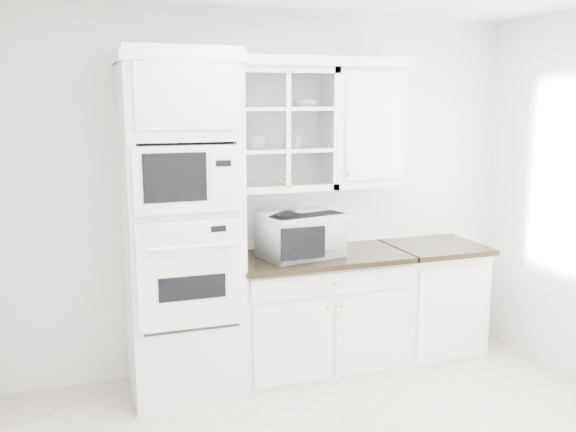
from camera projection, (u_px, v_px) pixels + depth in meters
name	position (u px, v px, depth m)	size (l,w,h in m)	color
room_shell	(340.00, 151.00, 3.64)	(4.00, 3.50, 2.70)	white
oven_column	(182.00, 227.00, 4.43)	(0.76, 0.68, 2.40)	white
base_cabinet_run	(318.00, 311.00, 4.92)	(1.32, 0.67, 0.92)	white
extra_base_cabinet	(431.00, 298.00, 5.24)	(0.72, 0.67, 0.92)	white
upper_cabinet_glass	(281.00, 129.00, 4.72)	(0.80, 0.33, 0.90)	white
upper_cabinet_solid	(364.00, 128.00, 4.93)	(0.55, 0.33, 0.90)	white
crown_molding	(268.00, 61.00, 4.57)	(2.14, 0.38, 0.07)	white
countertop_microwave	(299.00, 235.00, 4.73)	(0.56, 0.47, 0.33)	white
bowl_a	(255.00, 104.00, 4.62)	(0.21, 0.21, 0.05)	white
bowl_b	(306.00, 103.00, 4.74)	(0.17, 0.17, 0.05)	white
cup_a	(257.00, 142.00, 4.67)	(0.13, 0.13, 0.10)	white
cup_b	(296.00, 141.00, 4.79)	(0.10, 0.10, 0.09)	white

